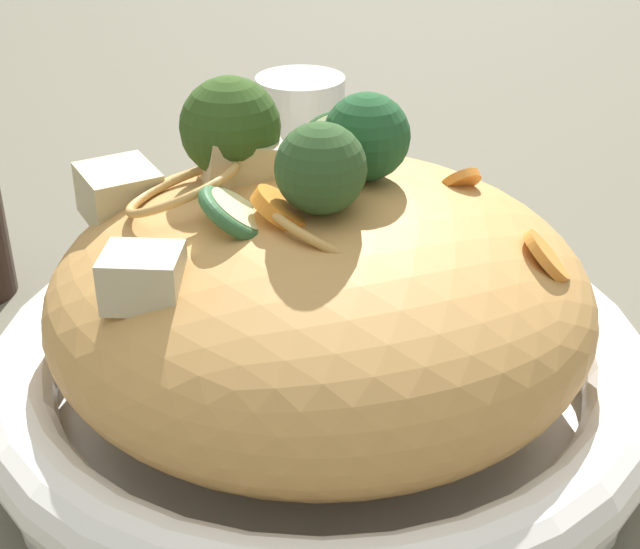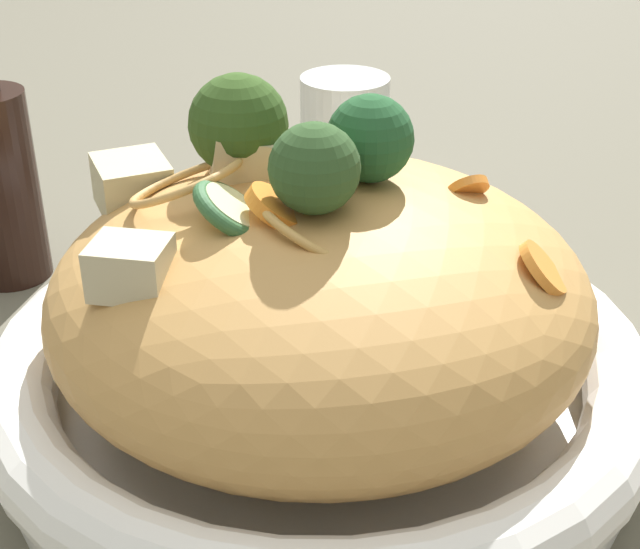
% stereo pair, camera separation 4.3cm
% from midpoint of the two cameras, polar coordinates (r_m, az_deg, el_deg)
% --- Properties ---
extents(ground_plane, '(3.00, 3.00, 0.00)m').
position_cam_midpoint_polar(ground_plane, '(0.48, 2.61, -9.24)').
color(ground_plane, '#5A5647').
extents(serving_bowl, '(0.33, 0.33, 0.06)m').
position_cam_midpoint_polar(serving_bowl, '(0.47, 2.69, -6.41)').
color(serving_bowl, white).
rests_on(serving_bowl, ground_plane).
extents(noodle_heap, '(0.26, 0.26, 0.12)m').
position_cam_midpoint_polar(noodle_heap, '(0.44, 2.81, -1.33)').
color(noodle_heap, tan).
rests_on(noodle_heap, serving_bowl).
extents(broccoli_florets, '(0.12, 0.10, 0.06)m').
position_cam_midpoint_polar(broccoli_florets, '(0.42, 1.42, 8.27)').
color(broccoli_florets, '#9DC37C').
rests_on(broccoli_florets, serving_bowl).
extents(carrot_coins, '(0.13, 0.12, 0.04)m').
position_cam_midpoint_polar(carrot_coins, '(0.40, 7.92, 3.06)').
color(carrot_coins, orange).
rests_on(carrot_coins, serving_bowl).
extents(zucchini_slices, '(0.08, 0.18, 0.04)m').
position_cam_midpoint_polar(zucchini_slices, '(0.46, 2.35, 6.63)').
color(zucchini_slices, beige).
rests_on(zucchini_slices, serving_bowl).
extents(chicken_chunks, '(0.12, 0.13, 0.05)m').
position_cam_midpoint_polar(chicken_chunks, '(0.43, -6.12, 5.11)').
color(chicken_chunks, '#D1B98B').
rests_on(chicken_chunks, serving_bowl).
extents(drinking_glass, '(0.07, 0.07, 0.09)m').
position_cam_midpoint_polar(drinking_glass, '(0.72, 3.26, 8.55)').
color(drinking_glass, silver).
rests_on(drinking_glass, ground_plane).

